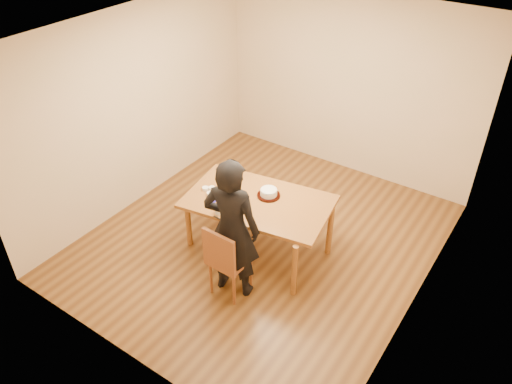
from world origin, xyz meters
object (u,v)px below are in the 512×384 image
Objects in this scene: cake at (269,192)px; dining_chair at (230,260)px; cake_plate at (269,195)px; person at (232,229)px; dining_table at (258,202)px.

dining_chair is at bearing -84.07° from cake.
dining_chair is 0.97m from cake_plate.
dining_chair is 0.22× the size of person.
cake reaches higher than dining_table.
dining_chair is at bearing 76.15° from person.
cake is 0.12× the size of person.
person is at bearing -83.77° from cake_plate.
dining_chair is at bearing -88.33° from dining_table.
person is (0.10, -0.87, 0.06)m from cake.
cake_plate is 1.36× the size of cake.
dining_table is at bearing -92.24° from person.
person is at bearing -83.77° from cake.
cake_plate is 0.88m from person.
person is (0.10, -0.87, 0.10)m from cake_plate.
cake is at bearing -97.62° from person.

